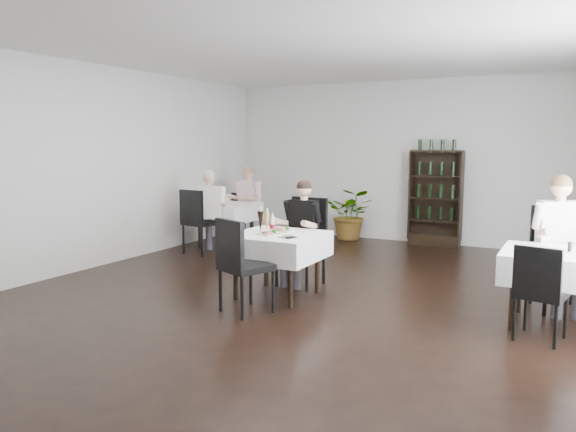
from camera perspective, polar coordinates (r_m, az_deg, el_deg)
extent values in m
plane|color=black|center=(6.76, 1.19, -8.44)|extent=(9.00, 9.00, 0.00)
plane|color=white|center=(6.60, 1.26, 17.49)|extent=(9.00, 9.00, 0.00)
plane|color=silver|center=(10.73, 11.94, 5.42)|extent=(7.00, 0.00, 7.00)
plane|color=silver|center=(8.64, -20.17, 4.68)|extent=(0.00, 9.00, 9.00)
cube|color=black|center=(10.55, 14.61, -2.34)|extent=(0.90, 0.28, 0.20)
cylinder|color=black|center=(6.68, -5.35, -5.52)|extent=(0.06, 0.06, 0.71)
cylinder|color=black|center=(7.29, -2.24, -4.39)|extent=(0.06, 0.06, 0.71)
cylinder|color=black|center=(6.32, 0.26, -6.23)|extent=(0.06, 0.06, 0.71)
cylinder|color=black|center=(6.96, 3.01, -4.96)|extent=(0.06, 0.06, 0.71)
cube|color=black|center=(6.73, -1.09, -2.13)|extent=(0.85, 0.85, 0.04)
cube|color=white|center=(6.75, -1.09, -3.05)|extent=(1.03, 1.03, 0.30)
cylinder|color=black|center=(10.05, -8.97, -1.19)|extent=(0.06, 0.06, 0.71)
cylinder|color=black|center=(10.60, -6.79, -0.71)|extent=(0.06, 0.06, 0.71)
cylinder|color=black|center=(9.67, -5.72, -1.48)|extent=(0.06, 0.06, 0.71)
cylinder|color=black|center=(10.24, -3.64, -0.96)|extent=(0.06, 0.06, 0.71)
cube|color=black|center=(10.08, -6.31, 1.03)|extent=(0.80, 0.80, 0.04)
cube|color=white|center=(10.10, -6.30, 0.41)|extent=(0.98, 0.98, 0.30)
cylinder|color=black|center=(6.00, 21.85, -7.52)|extent=(0.06, 0.06, 0.71)
cylinder|color=black|center=(6.66, 22.44, -6.09)|extent=(0.06, 0.06, 0.71)
cube|color=black|center=(6.24, 25.44, -3.63)|extent=(0.80, 0.80, 0.04)
cube|color=white|center=(6.26, 25.39, -4.62)|extent=(0.98, 0.98, 0.30)
imported|color=#28551D|center=(10.83, 6.40, 0.20)|extent=(1.00, 0.91, 0.99)
cylinder|color=black|center=(7.26, -1.18, -5.20)|extent=(0.04, 0.04, 0.52)
cylinder|color=black|center=(7.64, 0.66, -4.57)|extent=(0.04, 0.04, 0.52)
cylinder|color=black|center=(7.04, 1.92, -5.62)|extent=(0.04, 0.04, 0.52)
cylinder|color=black|center=(7.42, 3.65, -4.94)|extent=(0.04, 0.04, 0.52)
cube|color=black|center=(7.28, 1.27, -2.83)|extent=(0.55, 0.55, 0.08)
cube|color=black|center=(7.43, 2.19, -0.24)|extent=(0.52, 0.09, 0.56)
cylinder|color=black|center=(6.18, -1.53, -7.67)|extent=(0.04, 0.04, 0.48)
cylinder|color=black|center=(5.94, -4.69, -8.32)|extent=(0.04, 0.04, 0.48)
cylinder|color=black|center=(6.50, -3.80, -6.93)|extent=(0.04, 0.04, 0.48)
cylinder|color=black|center=(6.27, -6.88, -7.50)|extent=(0.04, 0.04, 0.48)
cube|color=black|center=(6.16, -4.25, -5.18)|extent=(0.62, 0.62, 0.07)
cube|color=black|center=(5.98, -5.97, -2.85)|extent=(0.46, 0.23, 0.52)
cylinder|color=black|center=(10.56, -6.24, -1.56)|extent=(0.03, 0.03, 0.41)
cylinder|color=black|center=(10.89, -5.61, -1.27)|extent=(0.03, 0.03, 0.41)
cylinder|color=black|center=(10.44, -4.39, -1.63)|extent=(0.03, 0.03, 0.41)
cylinder|color=black|center=(10.78, -3.81, -1.34)|extent=(0.03, 0.03, 0.41)
cube|color=black|center=(10.63, -5.03, -0.21)|extent=(0.50, 0.50, 0.06)
cube|color=black|center=(10.78, -4.73, 1.18)|extent=(0.41, 0.14, 0.45)
cylinder|color=black|center=(9.55, -6.93, -2.26)|extent=(0.04, 0.04, 0.49)
cylinder|color=black|center=(9.24, -8.73, -2.62)|extent=(0.04, 0.04, 0.49)
cylinder|color=black|center=(9.84, -8.78, -2.01)|extent=(0.04, 0.04, 0.49)
cylinder|color=black|center=(9.54, -10.58, -2.34)|extent=(0.04, 0.04, 0.49)
cube|color=black|center=(9.50, -8.79, -0.64)|extent=(0.56, 0.56, 0.08)
cube|color=black|center=(9.30, -9.80, 0.97)|extent=(0.50, 0.12, 0.54)
cylinder|color=black|center=(6.68, 24.69, -7.02)|extent=(0.04, 0.04, 0.52)
cylinder|color=black|center=(7.09, 23.48, -6.13)|extent=(0.04, 0.04, 0.52)
cylinder|color=black|center=(7.25, 26.90, -6.04)|extent=(0.04, 0.04, 0.52)
cube|color=black|center=(6.90, 25.98, -4.13)|extent=(0.68, 0.68, 0.08)
cube|color=black|center=(7.07, 25.44, -1.32)|extent=(0.50, 0.25, 0.57)
cylinder|color=black|center=(6.01, 26.35, -9.19)|extent=(0.03, 0.03, 0.42)
cylinder|color=black|center=(5.67, 25.54, -10.12)|extent=(0.03, 0.03, 0.42)
cylinder|color=black|center=(6.09, 22.98, -8.78)|extent=(0.03, 0.03, 0.42)
cylinder|color=black|center=(5.76, 21.98, -9.67)|extent=(0.03, 0.03, 0.42)
cube|color=black|center=(5.82, 24.34, -7.20)|extent=(0.49, 0.49, 0.06)
cube|color=black|center=(5.58, 23.98, -5.20)|extent=(0.42, 0.13, 0.45)
cube|color=#43434B|center=(7.33, 0.34, -2.90)|extent=(0.17, 0.41, 0.13)
cylinder|color=#43434B|center=(7.25, -0.40, -5.43)|extent=(0.10, 0.10, 0.47)
cube|color=#43434B|center=(7.23, 1.60, -3.05)|extent=(0.17, 0.41, 0.13)
cylinder|color=#43434B|center=(7.15, 0.88, -5.62)|extent=(0.10, 0.10, 0.47)
cube|color=black|center=(7.38, 1.72, -0.36)|extent=(0.40, 0.25, 0.52)
cylinder|color=tan|center=(7.29, -0.80, -0.61)|extent=(0.11, 0.30, 0.15)
cylinder|color=tan|center=(7.06, 2.15, -0.89)|extent=(0.11, 0.30, 0.15)
sphere|color=tan|center=(7.32, 1.65, 2.72)|extent=(0.20, 0.20, 0.20)
sphere|color=black|center=(7.32, 1.65, 2.94)|extent=(0.20, 0.20, 0.20)
cube|color=#43434B|center=(10.55, -4.98, 0.34)|extent=(0.18, 0.42, 0.14)
cylinder|color=#43434B|center=(10.46, -5.56, -1.44)|extent=(0.11, 0.11, 0.48)
cube|color=#43434B|center=(10.43, -4.13, 0.27)|extent=(0.18, 0.42, 0.14)
cylinder|color=#43434B|center=(10.34, -4.71, -1.53)|extent=(0.11, 0.11, 0.48)
cube|color=beige|center=(10.60, -3.95, 2.15)|extent=(0.41, 0.26, 0.54)
cylinder|color=tan|center=(10.54, -5.80, 1.98)|extent=(0.11, 0.31, 0.15)
cylinder|color=tan|center=(10.26, -3.85, 1.86)|extent=(0.11, 0.31, 0.15)
sphere|color=tan|center=(10.56, -4.04, 4.36)|extent=(0.21, 0.21, 0.21)
sphere|color=olive|center=(10.55, -4.04, 4.52)|extent=(0.21, 0.21, 0.21)
cube|color=#43434B|center=(9.62, -7.17, -0.41)|extent=(0.28, 0.43, 0.14)
cylinder|color=#43434B|center=(9.84, -6.93, -2.04)|extent=(0.11, 0.11, 0.48)
cube|color=#43434B|center=(9.66, -8.29, -0.40)|extent=(0.28, 0.43, 0.14)
cylinder|color=#43434B|center=(9.88, -8.03, -2.02)|extent=(0.11, 0.11, 0.48)
cube|color=white|center=(9.42, -8.01, 1.37)|extent=(0.44, 0.35, 0.53)
cylinder|color=tan|center=(9.64, -6.37, 1.42)|extent=(0.19, 0.31, 0.15)
cylinder|color=tan|center=(9.73, -8.95, 1.43)|extent=(0.19, 0.31, 0.15)
sphere|color=tan|center=(9.41, -8.03, 3.86)|extent=(0.20, 0.20, 0.20)
sphere|color=beige|center=(9.41, -8.03, 4.03)|extent=(0.20, 0.20, 0.20)
cube|color=#43434B|center=(6.71, 25.30, -4.14)|extent=(0.29, 0.46, 0.15)
cylinder|color=#43434B|center=(6.61, 25.68, -7.25)|extent=(0.11, 0.11, 0.51)
cube|color=#43434B|center=(6.78, 26.98, -4.12)|extent=(0.29, 0.46, 0.15)
cube|color=white|center=(6.88, 25.75, -0.99)|extent=(0.47, 0.37, 0.57)
cylinder|color=tan|center=(6.54, 24.57, -1.51)|extent=(0.20, 0.33, 0.16)
sphere|color=tan|center=(6.81, 26.02, 2.64)|extent=(0.22, 0.22, 0.22)
sphere|color=brown|center=(6.81, 26.03, 2.90)|extent=(0.22, 0.22, 0.22)
cube|color=white|center=(6.89, -0.57, -1.50)|extent=(0.22, 0.22, 0.02)
cube|color=#592C19|center=(6.89, -0.83, -1.35)|extent=(0.10, 0.09, 0.02)
sphere|color=#2E681B|center=(6.89, -0.06, -1.22)|extent=(0.05, 0.05, 0.05)
cube|color=#8E5F40|center=(6.84, -0.65, -1.44)|extent=(0.09, 0.08, 0.02)
cube|color=white|center=(6.63, -1.92, -1.85)|extent=(0.28, 0.28, 0.02)
cube|color=#592C19|center=(6.63, -2.20, -1.70)|extent=(0.10, 0.08, 0.02)
sphere|color=#2E681B|center=(6.63, -1.37, -1.55)|extent=(0.05, 0.05, 0.05)
cube|color=#8E5F40|center=(6.57, -2.02, -1.79)|extent=(0.10, 0.10, 0.02)
cone|color=black|center=(6.80, -2.82, -0.59)|extent=(0.08, 0.08, 0.26)
cylinder|color=silver|center=(6.78, -2.83, 0.76)|extent=(0.02, 0.02, 0.06)
cone|color=gold|center=(6.93, -2.13, -0.58)|extent=(0.07, 0.07, 0.22)
cylinder|color=silver|center=(6.92, -2.14, 0.57)|extent=(0.02, 0.02, 0.06)
cylinder|color=silver|center=(6.73, -1.62, -0.93)|extent=(0.06, 0.06, 0.20)
cylinder|color=#A40919|center=(6.73, -1.62, -1.06)|extent=(0.06, 0.06, 0.05)
cylinder|color=silver|center=(6.71, -1.62, 0.11)|extent=(0.02, 0.02, 0.05)
cube|color=black|center=(6.44, -0.05, -2.17)|extent=(0.21, 0.18, 0.01)
cylinder|color=silver|center=(6.45, -0.20, -2.07)|extent=(0.07, 0.19, 0.01)
cylinder|color=silver|center=(6.43, 0.11, -2.09)|extent=(0.06, 0.19, 0.01)
cylinder|color=black|center=(6.27, 26.71, -2.81)|extent=(0.05, 0.05, 0.10)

